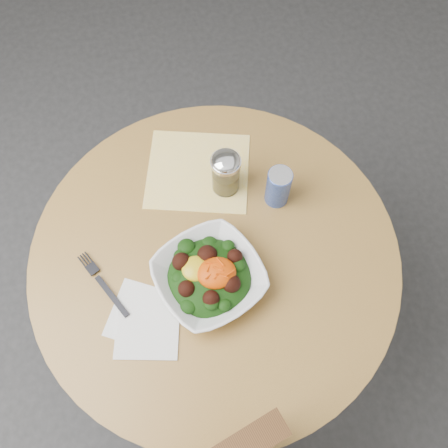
% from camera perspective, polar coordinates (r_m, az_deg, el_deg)
% --- Properties ---
extents(ground, '(6.00, 6.00, 0.00)m').
position_cam_1_polar(ground, '(1.93, -0.69, -11.80)').
color(ground, '#2B2B2D').
rests_on(ground, ground).
extents(table, '(0.90, 0.90, 0.75)m').
position_cam_1_polar(table, '(1.40, -0.94, -6.52)').
color(table, black).
rests_on(table, ground).
extents(cloth_napkin, '(0.32, 0.30, 0.00)m').
position_cam_1_polar(cloth_napkin, '(1.32, -2.99, 6.08)').
color(cloth_napkin, yellow).
rests_on(cloth_napkin, table).
extents(paper_napkins, '(0.19, 0.22, 0.00)m').
position_cam_1_polar(paper_napkins, '(1.17, -9.03, -10.93)').
color(paper_napkins, silver).
rests_on(paper_napkins, table).
extents(salad_bowl, '(0.31, 0.31, 0.09)m').
position_cam_1_polar(salad_bowl, '(1.15, -1.70, -6.02)').
color(salad_bowl, silver).
rests_on(salad_bowl, table).
extents(fork, '(0.10, 0.18, 0.00)m').
position_cam_1_polar(fork, '(1.21, -13.78, -6.50)').
color(fork, black).
rests_on(fork, table).
extents(spice_shaker, '(0.07, 0.07, 0.13)m').
position_cam_1_polar(spice_shaker, '(1.23, 0.19, 5.86)').
color(spice_shaker, silver).
rests_on(spice_shaker, table).
extents(beverage_can, '(0.06, 0.06, 0.12)m').
position_cam_1_polar(beverage_can, '(1.23, 6.23, 4.25)').
color(beverage_can, navy).
rests_on(beverage_can, table).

